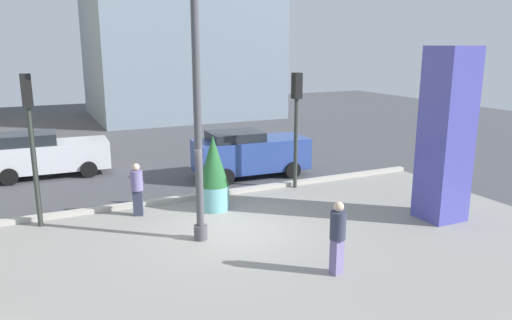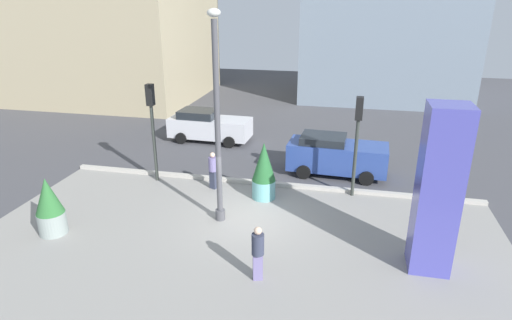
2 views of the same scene
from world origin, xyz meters
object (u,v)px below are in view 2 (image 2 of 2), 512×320
lamp_post (217,125)px  potted_plant_near_left (49,207)px  car_intersection (209,126)px  art_pillar_blue (438,191)px  pedestrian_by_curb (213,169)px  traffic_light_corner (152,117)px  potted_plant_near_right (264,171)px  car_curb_west (336,155)px  pedestrian_on_sidewalk (258,251)px  traffic_light_far_side (357,130)px

lamp_post → potted_plant_near_left: (-5.39, -2.21, -2.59)m
car_intersection → art_pillar_blue: bearing=-44.9°
car_intersection → pedestrian_by_curb: bearing=-70.1°
potted_plant_near_left → car_intersection: potted_plant_near_left is taller
potted_plant_near_left → traffic_light_corner: 5.68m
art_pillar_blue → potted_plant_near_left: (-12.41, -0.71, -1.51)m
potted_plant_near_left → car_intersection: bearing=79.7°
potted_plant_near_right → potted_plant_near_left: size_ratio=1.15×
pedestrian_by_curb → car_curb_west: bearing=28.9°
potted_plant_near_left → pedestrian_on_sidewalk: bearing=-7.8°
potted_plant_near_right → car_intersection: bearing=124.2°
lamp_post → potted_plant_near_right: lamp_post is taller
car_intersection → pedestrian_by_curb: size_ratio=2.81×
car_curb_west → potted_plant_near_right: bearing=-130.2°
traffic_light_corner → car_intersection: 6.31m
pedestrian_on_sidewalk → traffic_light_far_side: bearing=68.0°
car_curb_west → pedestrian_by_curb: 5.72m
potted_plant_near_left → car_curb_west: size_ratio=0.46×
potted_plant_near_right → traffic_light_corner: size_ratio=0.55×
lamp_post → pedestrian_by_curb: (-1.10, 2.61, -2.71)m
potted_plant_near_left → pedestrian_on_sidewalk: potted_plant_near_left is taller
potted_plant_near_right → traffic_light_far_side: traffic_light_far_side is taller
lamp_post → art_pillar_blue: size_ratio=1.46×
car_intersection → pedestrian_by_curb: (2.27, -6.25, 0.02)m
traffic_light_corner → art_pillar_blue: bearing=-22.1°
art_pillar_blue → lamp_post: bearing=168.0°
traffic_light_far_side → potted_plant_near_right: bearing=-163.7°
art_pillar_blue → pedestrian_by_curb: 9.25m
car_curb_west → traffic_light_corner: bearing=-162.4°
art_pillar_blue → car_intersection: size_ratio=1.10×
art_pillar_blue → pedestrian_by_curb: bearing=153.2°
lamp_post → traffic_light_corner: size_ratio=1.71×
art_pillar_blue → traffic_light_corner: art_pillar_blue is taller
potted_plant_near_right → traffic_light_corner: bearing=171.5°
art_pillar_blue → potted_plant_near_right: art_pillar_blue is taller
car_intersection → car_curb_west: car_curb_west is taller
art_pillar_blue → pedestrian_on_sidewalk: 5.43m
lamp_post → traffic_light_far_side: (4.73, 3.20, -0.80)m
potted_plant_near_right → traffic_light_far_side: size_ratio=0.57×
art_pillar_blue → traffic_light_corner: (-10.86, 4.41, 0.39)m
lamp_post → traffic_light_corner: 4.87m
pedestrian_on_sidewalk → pedestrian_by_curb: bearing=118.9°
art_pillar_blue → car_curb_west: 7.71m
potted_plant_near_right → pedestrian_by_curb: potted_plant_near_right is taller
lamp_post → car_curb_west: lamp_post is taller
traffic_light_far_side → pedestrian_on_sidewalk: size_ratio=2.41×
lamp_post → car_curb_west: 7.16m
pedestrian_on_sidewalk → pedestrian_by_curb: 6.68m
traffic_light_corner → pedestrian_on_sidewalk: 8.79m
potted_plant_near_left → pedestrian_by_curb: (4.29, 4.82, -0.12)m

